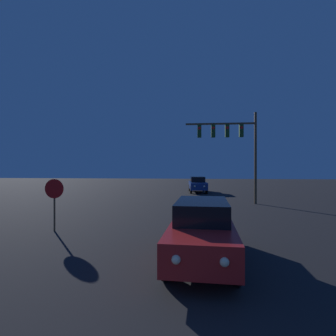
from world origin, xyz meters
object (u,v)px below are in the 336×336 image
traffic_signal_mast (233,140)px  car_far (198,184)px  stop_sign (54,195)px  car_near (202,229)px

traffic_signal_mast → car_far: bearing=105.6°
car_far → traffic_signal_mast: size_ratio=0.73×
traffic_signal_mast → stop_sign: (-8.31, -8.86, -3.03)m
car_near → car_far: same height
car_far → stop_sign: (-5.98, -17.20, 0.61)m
car_near → stop_sign: bearing=-22.0°
car_near → car_far: 19.87m
car_near → car_far: bearing=-87.7°
car_far → stop_sign: 18.22m
stop_sign → car_far: bearing=70.8°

